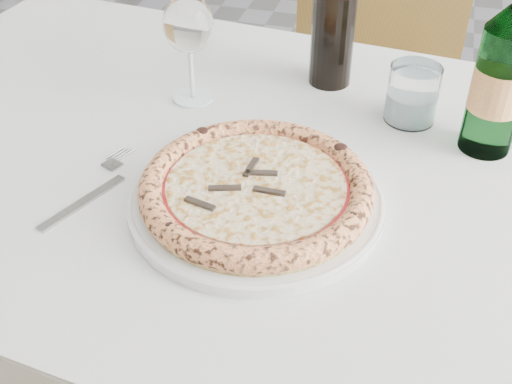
% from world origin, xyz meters
% --- Properties ---
extents(dining_table, '(1.47, 0.97, 0.76)m').
position_xyz_m(dining_table, '(0.15, 0.03, 0.66)').
color(dining_table, olive).
rests_on(dining_table, floor).
extents(chair_far, '(0.45, 0.45, 0.93)m').
position_xyz_m(chair_far, '(0.21, 0.78, 0.53)').
color(chair_far, olive).
rests_on(chair_far, floor).
extents(plate, '(0.32, 0.32, 0.02)m').
position_xyz_m(plate, '(0.15, -0.07, 0.76)').
color(plate, white).
rests_on(plate, dining_table).
extents(pizza, '(0.29, 0.29, 0.03)m').
position_xyz_m(pizza, '(0.15, -0.07, 0.78)').
color(pizza, tan).
rests_on(pizza, plate).
extents(fork, '(0.06, 0.19, 0.00)m').
position_xyz_m(fork, '(-0.06, -0.10, 0.76)').
color(fork, gray).
rests_on(fork, dining_table).
extents(wine_glass, '(0.08, 0.08, 0.17)m').
position_xyz_m(wine_glass, '(-0.01, 0.16, 0.88)').
color(wine_glass, white).
rests_on(wine_glass, dining_table).
extents(tumbler, '(0.08, 0.08, 0.09)m').
position_xyz_m(tumbler, '(0.32, 0.19, 0.79)').
color(tumbler, white).
rests_on(tumbler, dining_table).
extents(beer_bottle, '(0.07, 0.07, 0.28)m').
position_xyz_m(beer_bottle, '(0.43, 0.14, 0.87)').
color(beer_bottle, '#437E4D').
rests_on(beer_bottle, dining_table).
extents(wine_bottle, '(0.07, 0.07, 0.28)m').
position_xyz_m(wine_bottle, '(0.19, 0.28, 0.87)').
color(wine_bottle, black).
rests_on(wine_bottle, dining_table).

